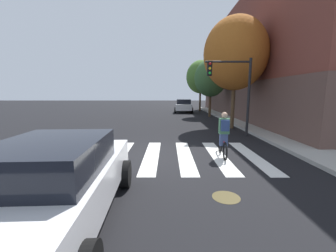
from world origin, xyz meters
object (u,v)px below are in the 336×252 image
sedan_mid (185,105)px  traffic_light_near (235,84)px  street_tree_far (201,77)px  street_tree_near (236,54)px  street_tree_mid (212,78)px  manhole_cover (227,197)px  fire_hydrant (265,120)px  cyclist (224,135)px  sedan_near (57,181)px

sedan_mid → traffic_light_near: size_ratio=1.14×
street_tree_far → sedan_mid: bearing=-142.6°
street_tree_near → street_tree_mid: (-0.12, 7.09, -1.04)m
street_tree_near → manhole_cover: bearing=-107.5°
street_tree_near → traffic_light_near: bearing=-107.1°
manhole_cover → street_tree_mid: 17.31m
manhole_cover → traffic_light_near: (2.19, 6.90, 2.86)m
fire_hydrant → street_tree_mid: 8.00m
sedan_mid → street_tree_near: 12.99m
traffic_light_near → fire_hydrant: size_ratio=5.38×
manhole_cover → cyclist: 3.26m
street_tree_mid → sedan_mid: bearing=114.0°
cyclist → traffic_light_near: (1.48, 3.83, 2.02)m
traffic_light_near → sedan_near: bearing=-125.0°
street_tree_mid → street_tree_near: bearing=-89.0°
fire_hydrant → street_tree_near: (-2.27, -0.21, 4.34)m
street_tree_mid → fire_hydrant: bearing=-70.8°
sedan_near → fire_hydrant: sedan_near is taller
cyclist → fire_hydrant: 8.10m
cyclist → traffic_light_near: bearing=68.9°
sedan_near → street_tree_mid: bearing=70.6°
traffic_light_near → street_tree_mid: size_ratio=0.74×
sedan_near → street_tree_mid: size_ratio=0.82×
fire_hydrant → traffic_light_near: bearing=-137.2°
cyclist → street_tree_far: bearing=83.8°
sedan_mid → fire_hydrant: size_ratio=6.16×
sedan_near → street_tree_near: bearing=59.0°
sedan_near → sedan_mid: 22.99m
sedan_near → traffic_light_near: bearing=55.0°
sedan_near → street_tree_mid: street_tree_mid is taller
street_tree_mid → street_tree_far: 6.80m
fire_hydrant → street_tree_near: street_tree_near is taller
street_tree_near → street_tree_mid: bearing=91.0°
manhole_cover → traffic_light_near: traffic_light_near is taller
traffic_light_near → street_tree_near: street_tree_near is taller
sedan_near → fire_hydrant: (8.59, 10.73, -0.29)m
sedan_mid → street_tree_far: street_tree_far is taller
manhole_cover → street_tree_far: size_ratio=0.10×
street_tree_mid → street_tree_far: size_ratio=0.86×
sedan_near → traffic_light_near: (5.51, 7.88, 2.04)m
street_tree_near → cyclist: bearing=-109.5°
street_tree_near → street_tree_far: (-0.09, 13.86, -0.43)m
manhole_cover → fire_hydrant: 11.10m
street_tree_far → street_tree_near: bearing=-89.6°
street_tree_far → traffic_light_near: bearing=-92.5°
sedan_mid → street_tree_far: bearing=37.4°
sedan_near → traffic_light_near: size_ratio=1.12×
cyclist → street_tree_far: (2.20, 20.33, 3.60)m
sedan_mid → street_tree_near: (2.37, -12.12, 4.04)m
manhole_cover → street_tree_far: street_tree_far is taller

